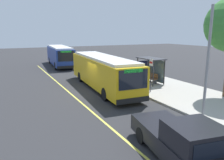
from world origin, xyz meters
name	(u,v)px	position (x,y,z in m)	size (l,w,h in m)	color
ground_plane	(96,91)	(0.00, 0.00, 0.00)	(120.00, 120.00, 0.00)	#2B2B2D
sidewalk_curb	(152,83)	(0.00, 6.00, 0.07)	(44.00, 6.40, 0.15)	#A8A399
lane_stripe_center	(72,94)	(0.00, -2.20, 0.00)	(36.00, 0.14, 0.01)	#E0D64C
transit_bus_main	(103,71)	(-0.79, 1.01, 1.62)	(12.03, 3.35, 2.95)	gold
transit_bus_second	(60,55)	(-16.39, 0.93, 1.62)	(10.76, 3.41, 2.95)	navy
pickup_truck	(182,142)	(11.43, -1.09, 0.86)	(5.66, 2.88, 1.85)	black
bus_shelter	(151,65)	(-0.19, 5.96, 1.92)	(2.90, 1.60, 2.48)	#333338
waiting_bench	(151,78)	(-0.13, 6.02, 0.63)	(1.60, 0.48, 0.95)	brown
route_sign_post	(151,71)	(2.72, 3.81, 1.96)	(0.44, 0.08, 2.80)	#333338
utility_pole	(208,64)	(8.70, 3.23, 3.35)	(0.16, 0.16, 6.40)	gray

